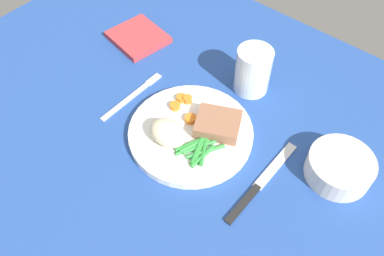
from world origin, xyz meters
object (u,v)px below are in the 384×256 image
Objects in this scene: meat_portion at (218,124)px; salad_bowl at (340,167)px; water_glass at (252,73)px; knife at (260,183)px; napkin at (138,37)px; dinner_plate at (192,134)px; fork at (132,97)px.

meat_portion is 0.71× the size of salad_bowl.
salad_bowl is at bearing -17.83° from water_glass.
meat_portion is 0.83× the size of water_glass.
meat_portion is 13.58cm from knife.
water_glass is 29.60cm from napkin.
water_glass reaches higher than napkin.
knife is at bearing -17.64° from napkin.
dinner_plate is 1.95× the size of napkin.
napkin reaches higher than knife.
salad_bowl reaches higher than knife.
salad_bowl is (9.21, 10.39, 2.31)cm from knife.
water_glass is 25.32cm from salad_bowl.
water_glass is (1.06, 17.84, 3.38)cm from dinner_plate.
fork is 1.44× the size of salad_bowl.
salad_bowl is 53.31cm from napkin.
napkin is at bearing -171.89° from water_glass.
dinner_plate is at bearing -26.02° from napkin.
salad_bowl reaches higher than meat_portion.
dinner_plate is 15.92cm from knife.
water_glass is (-14.85, 18.13, 3.98)cm from knife.
dinner_plate is 31.21cm from napkin.
salad_bowl is at bearing -3.86° from napkin.
fork is 0.81× the size of knife.
dinner_plate is 18.19cm from water_glass.
dinner_plate is at bearing -130.60° from meat_portion.
dinner_plate is at bearing -158.08° from salad_bowl.
meat_portion is at bearing -17.69° from napkin.
dinner_plate is at bearing 177.48° from knife.
napkin is (-43.95, 13.98, 0.50)cm from knife.
dinner_plate is 2.06× the size of salad_bowl.
napkin is at bearing 176.14° from salad_bowl.
fork is at bearing -165.88° from salad_bowl.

